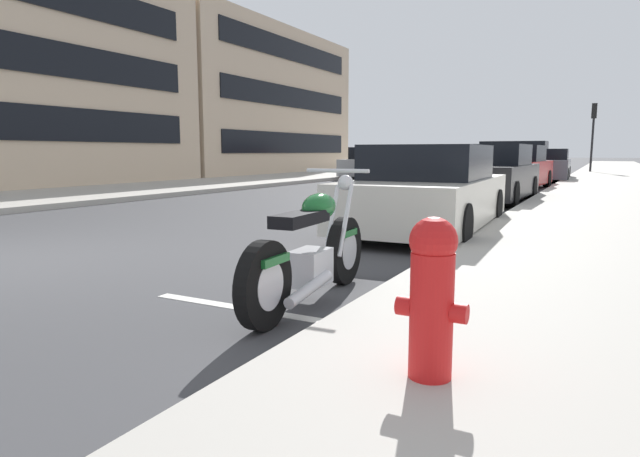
% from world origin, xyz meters
% --- Properties ---
extents(sidewalk_near_curb, '(120.00, 4.40, 0.14)m').
position_xyz_m(sidewalk_near_curb, '(12.00, -6.85, 0.07)').
color(sidewalk_near_curb, '#ADA89E').
rests_on(sidewalk_near_curb, ground).
extents(sidewalk_far_curb, '(120.00, 5.00, 0.14)m').
position_xyz_m(sidewalk_far_curb, '(12.00, 7.05, 0.07)').
color(sidewalk_far_curb, '#ADA89E').
rests_on(sidewalk_far_curb, ground).
extents(parking_stall_stripe, '(0.12, 2.20, 0.01)m').
position_xyz_m(parking_stall_stripe, '(0.00, -3.95, 0.00)').
color(parking_stall_stripe, silver).
rests_on(parking_stall_stripe, ground).
extents(parked_motorcycle, '(2.18, 0.62, 1.13)m').
position_xyz_m(parked_motorcycle, '(0.43, -4.15, 0.43)').
color(parked_motorcycle, black).
rests_on(parked_motorcycle, ground).
extents(parked_car_second_in_row, '(4.46, 1.99, 1.39)m').
position_xyz_m(parked_car_second_in_row, '(4.97, -3.79, 0.65)').
color(parked_car_second_in_row, beige).
rests_on(parked_car_second_in_row, ground).
extents(parked_car_near_corner, '(4.43, 1.91, 1.47)m').
position_xyz_m(parked_car_near_corner, '(10.97, -3.66, 0.69)').
color(parked_car_near_corner, black).
rests_on(parked_car_near_corner, ground).
extents(parked_car_behind_motorcycle, '(4.31, 2.02, 1.50)m').
position_xyz_m(parked_car_behind_motorcycle, '(16.51, -3.50, 0.69)').
color(parked_car_behind_motorcycle, '#AD1919').
rests_on(parked_car_behind_motorcycle, ground).
extents(parked_car_far_down_curb, '(4.76, 2.03, 1.41)m').
position_xyz_m(parked_car_far_down_curb, '(22.50, -3.91, 0.67)').
color(parked_car_far_down_curb, '#4C515B').
rests_on(parked_car_far_down_curb, ground).
extents(crossing_truck, '(2.11, 5.36, 1.93)m').
position_xyz_m(crossing_truck, '(32.28, -1.04, 1.01)').
color(crossing_truck, maroon).
rests_on(crossing_truck, ground).
extents(car_opposite_curb, '(4.22, 2.03, 1.50)m').
position_xyz_m(car_opposite_curb, '(20.99, 3.81, 0.70)').
color(car_opposite_curb, gray).
rests_on(car_opposite_curb, ground).
extents(fire_hydrant, '(0.24, 0.36, 0.82)m').
position_xyz_m(fire_hydrant, '(-0.93, -5.58, 0.58)').
color(fire_hydrant, red).
rests_on(fire_hydrant, sidewalk_near_curb).
extents(traffic_signal_near_corner, '(0.36, 0.28, 3.90)m').
position_xyz_m(traffic_signal_near_corner, '(31.95, -5.42, 2.96)').
color(traffic_signal_near_corner, black).
rests_on(traffic_signal_near_corner, sidewalk_near_curb).
extents(townhouse_far_uphill, '(14.92, 11.20, 8.04)m').
position_xyz_m(townhouse_far_uphill, '(22.72, 14.91, 4.02)').
color(townhouse_far_uphill, beige).
rests_on(townhouse_far_uphill, ground).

